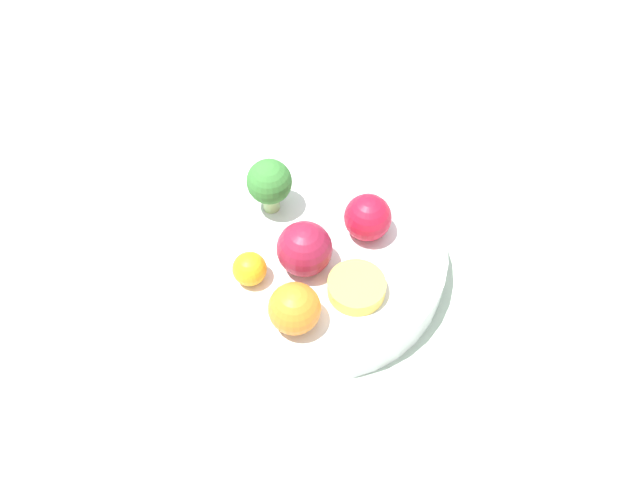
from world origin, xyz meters
The scene contains 10 objects.
ground_plane centered at (0.00, 0.00, 0.00)m, with size 6.00×6.00×0.00m, color gray.
table_surface centered at (0.00, 0.00, 0.01)m, with size 1.20×1.20×0.02m.
bowl centered at (0.00, 0.00, 0.04)m, with size 0.27×0.27×0.04m.
broccoli centered at (0.02, 0.07, 0.10)m, with size 0.05×0.05×0.07m.
apple_red centered at (0.04, -0.03, 0.09)m, with size 0.05×0.05×0.05m.
apple_green centered at (-0.03, 0.00, 0.09)m, with size 0.06×0.06×0.06m.
orange_front centered at (-0.09, -0.03, 0.09)m, with size 0.05×0.05×0.05m.
orange_back centered at (-0.07, 0.04, 0.08)m, with size 0.03×0.03×0.03m.
small_cup centered at (-0.03, -0.06, 0.07)m, with size 0.06×0.06×0.02m.
napkin centered at (-0.12, -0.22, 0.02)m, with size 0.14×0.16×0.01m.
Camera 1 is at (-0.33, -0.21, 0.59)m, focal length 35.00 mm.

